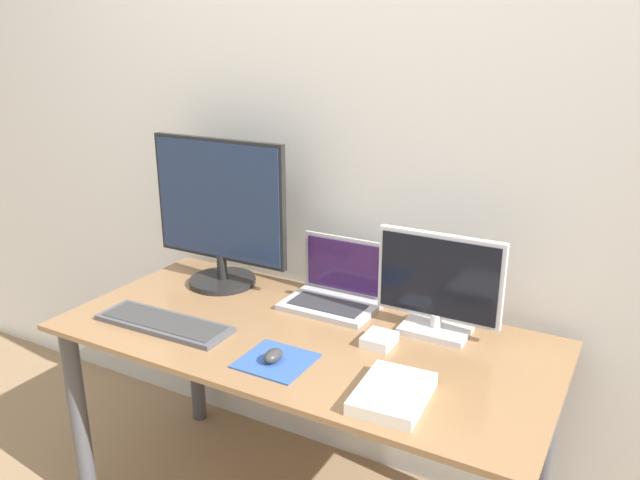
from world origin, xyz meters
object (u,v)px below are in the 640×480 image
(laptop, at_px, (336,289))
(mouse, at_px, (273,356))
(keyboard, at_px, (164,323))
(book, at_px, (393,394))
(monitor_right, at_px, (438,286))
(power_brick, at_px, (379,340))
(monitor_left, at_px, (219,213))

(laptop, distance_m, mouse, 0.45)
(keyboard, xyz_separation_m, book, (0.79, -0.04, 0.01))
(monitor_right, bearing_deg, keyboard, -153.92)
(monitor_right, bearing_deg, laptop, 173.66)
(book, xyz_separation_m, power_brick, (-0.15, 0.25, -0.00))
(monitor_left, distance_m, mouse, 0.68)
(keyboard, height_order, power_brick, power_brick)
(monitor_right, relative_size, book, 1.57)
(monitor_right, distance_m, book, 0.43)
(keyboard, bearing_deg, monitor_right, 26.08)
(book, bearing_deg, monitor_left, 154.12)
(monitor_left, bearing_deg, keyboard, -81.78)
(keyboard, distance_m, power_brick, 0.68)
(monitor_left, relative_size, power_brick, 5.50)
(laptop, height_order, mouse, laptop)
(monitor_right, relative_size, mouse, 5.45)
(mouse, relative_size, book, 0.29)
(keyboard, bearing_deg, power_brick, 18.53)
(monitor_right, xyz_separation_m, power_brick, (-0.12, -0.16, -0.14))
(book, height_order, power_brick, book)
(monitor_right, bearing_deg, book, -85.97)
(mouse, bearing_deg, keyboard, 176.20)
(power_brick, bearing_deg, book, -59.51)
(monitor_left, xyz_separation_m, book, (0.85, -0.41, -0.25))
(monitor_left, xyz_separation_m, monitor_right, (0.82, 0.00, -0.12))
(monitor_left, xyz_separation_m, power_brick, (0.70, -0.16, -0.26))
(monitor_left, height_order, mouse, monitor_left)
(mouse, bearing_deg, power_brick, 48.75)
(laptop, relative_size, mouse, 4.34)
(laptop, xyz_separation_m, book, (0.40, -0.45, -0.04))
(monitor_right, height_order, power_brick, monitor_right)
(monitor_right, bearing_deg, mouse, -129.71)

